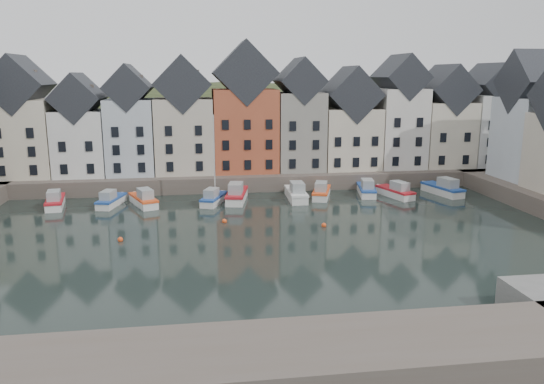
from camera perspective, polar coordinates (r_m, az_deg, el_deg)
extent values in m
plane|color=black|center=(48.82, 0.11, -5.65)|extent=(260.00, 260.00, 0.00)
cube|color=brown|center=(77.51, -3.10, 1.91)|extent=(90.00, 16.00, 2.00)
cube|color=brown|center=(27.99, -14.53, -18.43)|extent=(50.00, 6.00, 2.00)
ellipsoid|color=#232E17|center=(107.38, -4.24, -5.56)|extent=(153.60, 70.40, 64.00)
sphere|color=black|center=(97.32, -12.58, 8.36)|extent=(5.77, 5.77, 5.77)
sphere|color=black|center=(111.45, 8.37, 8.71)|extent=(5.27, 5.27, 5.27)
sphere|color=black|center=(107.51, 12.96, 8.27)|extent=(5.07, 5.07, 5.07)
sphere|color=black|center=(103.51, 3.55, 8.37)|extent=(5.01, 5.01, 5.01)
sphere|color=black|center=(107.43, -25.11, 6.72)|extent=(3.94, 3.94, 3.94)
sphere|color=black|center=(112.01, 10.16, 8.64)|extent=(5.21, 5.21, 5.21)
sphere|color=black|center=(105.13, -3.48, 8.72)|extent=(5.45, 5.45, 5.45)
sphere|color=black|center=(104.51, 17.19, 7.55)|extent=(4.49, 4.49, 4.49)
cube|color=beige|center=(77.67, -25.07, 5.29)|extent=(7.67, 8.00, 10.07)
cube|color=black|center=(77.25, -25.55, 10.38)|extent=(7.67, 8.16, 7.67)
cube|color=silver|center=(75.97, -19.76, 5.03)|extent=(6.56, 8.00, 8.61)
cube|color=black|center=(75.51, -20.09, 9.49)|extent=(6.56, 8.16, 6.56)
cube|color=silver|center=(74.86, -14.87, 5.79)|extent=(6.20, 8.00, 10.02)
cube|color=black|center=(74.43, -15.16, 10.80)|extent=(6.20, 8.16, 6.20)
cube|color=beige|center=(74.37, -9.41, 6.02)|extent=(7.70, 8.00, 10.08)
cube|color=black|center=(73.93, -9.60, 11.38)|extent=(7.70, 8.16, 7.70)
cube|color=#AE4F31|center=(74.60, -2.96, 6.66)|extent=(8.69, 8.00, 11.28)
cube|color=black|center=(74.21, -3.03, 12.65)|extent=(8.69, 8.16, 8.69)
cube|color=gray|center=(75.71, 2.89, 6.55)|extent=(6.43, 8.00, 10.78)
cube|color=black|center=(75.31, 2.95, 11.84)|extent=(6.43, 8.16, 6.43)
cube|color=beige|center=(77.56, 8.21, 5.76)|extent=(7.88, 8.00, 8.56)
cube|color=black|center=(77.10, 8.36, 10.36)|extent=(7.88, 8.16, 7.88)
cube|color=silver|center=(79.80, 13.34, 6.72)|extent=(6.50, 8.00, 11.27)
cube|color=black|center=(79.44, 13.61, 11.92)|extent=(6.50, 8.16, 6.50)
cube|color=beige|center=(82.71, 17.86, 5.97)|extent=(7.23, 8.00, 9.32)
cube|color=black|center=(82.29, 18.16, 10.43)|extent=(7.23, 8.16, 7.23)
cube|color=silver|center=(85.88, 22.02, 6.21)|extent=(6.18, 8.00, 10.32)
cube|color=black|center=(85.51, 22.39, 10.66)|extent=(6.18, 8.16, 6.18)
cube|color=silver|center=(75.85, 26.24, 5.15)|extent=(7.47, 8.00, 10.38)
cube|color=black|center=(75.43, 26.77, 10.55)|extent=(7.62, 8.00, 8.00)
sphere|color=#EE4D1C|center=(56.03, -5.13, -3.14)|extent=(0.50, 0.50, 0.50)
sphere|color=#EE4D1C|center=(54.58, 5.60, -3.58)|extent=(0.50, 0.50, 0.50)
sphere|color=#EE4D1C|center=(51.68, -16.00, -4.94)|extent=(0.50, 0.50, 0.50)
cube|color=silver|center=(67.37, -22.27, -1.20)|extent=(2.69, 6.15, 1.09)
cube|color=red|center=(67.24, -22.32, -0.71)|extent=(2.81, 6.28, 0.25)
cube|color=gray|center=(66.25, -22.42, -0.37)|extent=(1.74, 2.56, 1.19)
cube|color=silver|center=(65.84, -16.88, -1.12)|extent=(2.97, 5.78, 1.02)
cube|color=#214798|center=(65.72, -16.91, -0.65)|extent=(3.08, 5.91, 0.23)
cube|color=gray|center=(64.85, -17.22, -0.34)|extent=(1.80, 2.47, 1.11)
cube|color=silver|center=(64.94, -13.66, -1.09)|extent=(3.90, 6.29, 1.11)
cube|color=#EE4D1C|center=(64.80, -13.68, -0.57)|extent=(4.04, 6.43, 0.25)
cube|color=gray|center=(63.82, -13.48, -0.20)|extent=(2.20, 2.77, 1.21)
cube|color=silver|center=(64.40, -6.27, -0.94)|extent=(3.49, 5.78, 1.02)
cube|color=#214798|center=(64.27, -6.29, -0.46)|extent=(3.62, 5.91, 0.23)
cube|color=gray|center=(63.38, -6.53, -0.14)|extent=(1.99, 2.53, 1.11)
cylinder|color=silver|center=(63.91, -6.23, 3.73)|extent=(0.13, 0.13, 10.17)
cube|color=silver|center=(65.51, -3.80, -0.60)|extent=(3.27, 7.04, 1.24)
cube|color=red|center=(65.36, -3.81, -0.02)|extent=(3.41, 7.20, 0.28)
cube|color=gray|center=(64.23, -3.92, 0.37)|extent=(2.06, 2.96, 1.36)
cube|color=silver|center=(66.19, 2.59, -0.46)|extent=(2.18, 6.66, 1.21)
cube|color=silver|center=(66.05, 2.60, 0.10)|extent=(2.29, 6.79, 0.27)
cube|color=gray|center=(64.96, 2.74, 0.48)|extent=(1.62, 2.68, 1.32)
cube|color=silver|center=(67.54, 5.34, -0.27)|extent=(3.57, 6.23, 1.10)
cube|color=#EE4D1C|center=(67.42, 5.35, 0.23)|extent=(3.70, 6.38, 0.25)
cube|color=gray|center=(66.42, 5.30, 0.57)|extent=(2.07, 2.71, 1.19)
cube|color=silver|center=(69.85, 10.10, 0.02)|extent=(2.96, 6.28, 1.11)
cube|color=#214798|center=(69.72, 10.12, 0.50)|extent=(3.08, 6.42, 0.25)
cube|color=gray|center=(68.72, 10.23, 0.84)|extent=(1.85, 2.64, 1.21)
cube|color=silver|center=(69.29, 13.08, -0.22)|extent=(3.36, 6.21, 1.09)
cube|color=red|center=(69.17, 13.11, 0.26)|extent=(3.48, 6.35, 0.25)
cube|color=gray|center=(68.36, 13.58, 0.61)|extent=(1.99, 2.67, 1.19)
cube|color=silver|center=(72.39, 17.83, 0.06)|extent=(3.37, 6.71, 1.18)
cube|color=#214798|center=(72.26, 17.87, 0.56)|extent=(3.50, 6.86, 0.27)
cube|color=gray|center=(71.41, 18.39, 0.92)|extent=(2.06, 2.85, 1.29)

